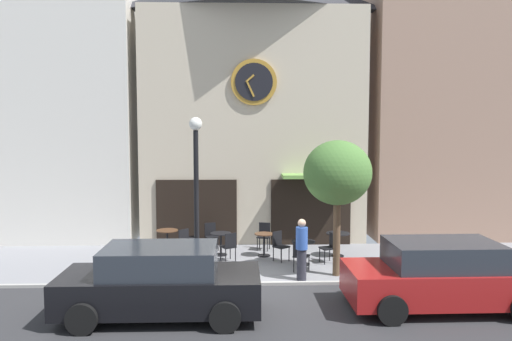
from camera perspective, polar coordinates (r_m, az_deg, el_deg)
The scene contains 22 objects.
ground_plane at distance 13.33m, azimuth 0.41°, elevation -13.18°, with size 29.17×9.68×0.13m.
clock_building at distance 18.62m, azimuth -0.33°, elevation 8.22°, with size 7.98×3.42×10.08m.
neighbor_building_left at distance 20.62m, azimuth -21.01°, elevation 12.83°, with size 5.55×3.64×14.15m.
neighbor_building_right at distance 21.39m, azimuth 20.03°, elevation 14.45°, with size 5.67×4.21×15.54m.
street_lamp at distance 14.09m, azimuth -6.74°, elevation -2.82°, with size 0.36×0.36×4.39m.
street_tree at distance 14.02m, azimuth 9.17°, elevation -0.35°, with size 1.88×1.69×3.76m.
cafe_table_center at distance 17.06m, azimuth -9.97°, elevation -7.32°, with size 0.71×0.71×0.74m.
cafe_table_center_left at distance 16.45m, azimuth -3.98°, elevation -7.79°, with size 0.67×0.67×0.73m.
cafe_table_rightmost at distance 16.31m, azimuth 0.92°, elevation -7.96°, with size 0.62×0.62×0.73m.
cafe_table_near_door at distance 15.38m, azimuth 5.35°, elevation -8.67°, with size 0.71×0.71×0.72m.
cafe_table_center_right at distance 16.47m, azimuth 9.21°, elevation -7.65°, with size 0.75×0.75×0.76m.
cafe_chair_mid_row at distance 15.67m, azimuth -3.03°, elevation -8.34°, with size 0.54×0.54×0.90m.
cafe_chair_facing_wall at distance 16.38m, azimuth -8.35°, elevation -7.80°, with size 0.57×0.57×0.90m.
cafe_chair_under_awning at distance 17.11m, azimuth -7.07°, elevation -7.24°, with size 0.52×0.52×0.90m.
cafe_chair_by_entrance at distance 17.19m, azimuth -5.10°, elevation -7.16°, with size 0.51×0.51×0.90m.
cafe_chair_left_end at distance 17.16m, azimuth 0.91°, elevation -7.16°, with size 0.49×0.49×0.90m.
cafe_chair_right_end at distance 15.79m, azimuth 2.64°, elevation -8.23°, with size 0.56×0.56×0.90m.
cafe_chair_facing_street at distance 15.71m, azimuth 8.31°, elevation -8.34°, with size 0.50×0.50×0.90m.
cafe_chair_outer at distance 14.59m, azimuth 5.04°, elevation -9.34°, with size 0.53×0.53×0.90m.
pedestrian_blue at distance 13.78m, azimuth 5.17°, elevation -8.76°, with size 0.40×0.40×1.67m.
parked_car_black at distance 11.40m, azimuth -10.72°, elevation -12.29°, with size 4.31×2.03×1.55m.
parked_car_red at distance 12.42m, azimuth 20.21°, elevation -11.07°, with size 4.32×2.05×1.55m.
Camera 1 is at (-0.50, -12.87, 4.11)m, focal length 35.51 mm.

